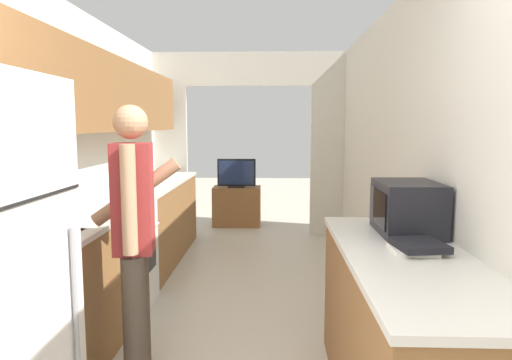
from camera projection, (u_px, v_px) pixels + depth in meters
name	position (u px, v px, depth m)	size (l,w,h in m)	color
wall_left	(68.00, 131.00, 3.53)	(0.38, 7.54, 2.50)	silver
wall_right	(422.00, 166.00, 3.04)	(0.06, 7.54, 2.50)	silver
wall_far_with_doorway	(249.00, 131.00, 6.25)	(3.01, 0.06, 2.50)	silver
counter_left	(132.00, 238.00, 4.34)	(0.62, 3.97, 0.90)	brown
counter_right	(405.00, 341.00, 2.28)	(0.62, 1.77, 0.90)	brown
range_oven	(109.00, 257.00, 3.71)	(0.66, 0.76, 1.04)	white
person	(134.00, 242.00, 2.54)	(0.53, 0.41, 1.63)	#4C4238
microwave	(407.00, 208.00, 2.64)	(0.34, 0.46, 0.30)	black
book_stack	(417.00, 246.00, 2.25)	(0.26, 0.28, 0.06)	white
tv_cabinet	(237.00, 206.00, 6.94)	(0.71, 0.42, 0.59)	brown
television	(237.00, 173.00, 6.84)	(0.57, 0.16, 0.43)	black
knife	(139.00, 191.00, 4.31)	(0.13, 0.33, 0.02)	#B7B7BC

